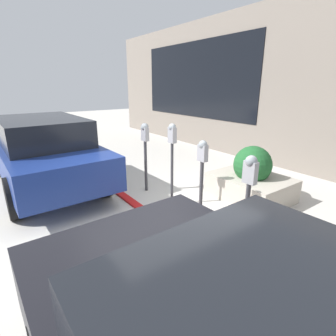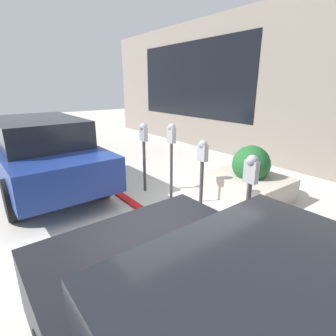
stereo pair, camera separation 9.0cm
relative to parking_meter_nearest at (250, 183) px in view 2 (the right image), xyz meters
name	(u,v)px [view 2 (the right image)]	position (x,y,z in m)	size (l,w,h in m)	color
ground_plane	(161,220)	(1.34, 0.52, -0.98)	(40.00, 40.00, 0.00)	beige
curb_strip	(157,220)	(1.34, 0.60, -0.96)	(19.00, 0.16, 0.04)	red
building_facade	(308,87)	(1.34, -3.95, 1.20)	(19.00, 0.17, 4.35)	slate
parking_meter_nearest	(250,183)	(0.00, 0.00, 0.00)	(0.19, 0.16, 1.37)	#38383D
parking_meter_second	(202,165)	(0.93, -0.01, 0.01)	(0.17, 0.14, 1.41)	#38383D
parking_meter_middle	(171,147)	(1.75, -0.02, 0.16)	(0.16, 0.14, 1.57)	#38383D
parking_meter_fourth	(144,143)	(2.63, 0.02, 0.09)	(0.19, 0.16, 1.48)	#38383D
planter_box	(250,179)	(1.05, -1.50, -0.58)	(1.49, 1.18, 1.09)	#B2A899
parked_car_middle	(40,151)	(4.26, 1.72, -0.15)	(4.61, 1.86, 1.56)	navy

